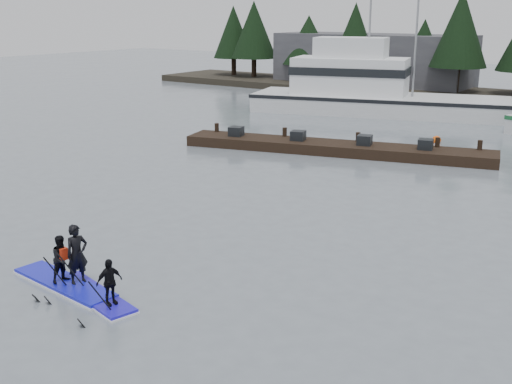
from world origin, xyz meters
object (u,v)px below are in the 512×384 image
Objects in this scene: floating_dock at (335,148)px; paddleboard_solo at (63,271)px; fishing_boat_large at (371,102)px; paddleboard_duo at (91,274)px.

paddleboard_solo reaches higher than floating_dock.
fishing_boat_large is 5.63× the size of paddleboard_duo.
fishing_boat_large is 32.97m from paddleboard_duo.
paddleboard_solo is at bearing -98.70° from floating_dock.
fishing_boat_large is at bearing 116.84° from paddleboard_duo.
paddleboard_duo is at bearing 6.28° from paddleboard_solo.
floating_dock is at bearing 101.43° from paddleboard_solo.
floating_dock is 19.06m from paddleboard_duo.
paddleboard_duo is (1.07, 0.03, 0.18)m from paddleboard_solo.
fishing_boat_large is at bearing 93.26° from floating_dock.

